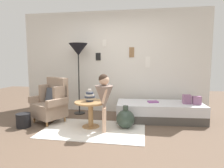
{
  "coord_description": "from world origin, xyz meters",
  "views": [
    {
      "loc": [
        0.83,
        -3.09,
        1.35
      ],
      "look_at": [
        0.15,
        0.95,
        0.85
      ],
      "focal_mm": 31.14,
      "sensor_mm": 36.0,
      "label": 1
    }
  ],
  "objects": [
    {
      "name": "ground_plane",
      "position": [
        0.0,
        0.0,
        0.0
      ],
      "size": [
        12.0,
        12.0,
        0.0
      ],
      "primitive_type": "plane",
      "color": "brown"
    },
    {
      "name": "pillow_mid",
      "position": [
        1.76,
        1.32,
        0.5
      ],
      "size": [
        0.17,
        0.14,
        0.2
      ],
      "primitive_type": "cube",
      "rotation": [
        0.0,
        0.0,
        0.12
      ],
      "color": "gray",
      "rests_on": "daybed"
    },
    {
      "name": "vase_striped",
      "position": [
        -0.25,
        0.63,
        0.63
      ],
      "size": [
        0.21,
        0.21,
        0.25
      ],
      "color": "#2D384C",
      "rests_on": "side_table"
    },
    {
      "name": "pillow_head",
      "position": [
        1.95,
        1.28,
        0.49
      ],
      "size": [
        0.18,
        0.14,
        0.18
      ],
      "primitive_type": "cube",
      "rotation": [
        0.0,
        0.0,
        0.13
      ],
      "color": "gray",
      "rests_on": "daybed"
    },
    {
      "name": "daybed",
      "position": [
        1.18,
        1.32,
        0.2
      ],
      "size": [
        1.95,
        0.94,
        0.4
      ],
      "color": "#4C4742",
      "rests_on": "ground"
    },
    {
      "name": "book_on_daybed",
      "position": [
        1.03,
        1.34,
        0.42
      ],
      "size": [
        0.26,
        0.22,
        0.03
      ],
      "primitive_type": "cube",
      "rotation": [
        0.0,
        0.0,
        0.32
      ],
      "color": "#925096",
      "rests_on": "daybed"
    },
    {
      "name": "demijohn_near",
      "position": [
        0.47,
        0.67,
        0.19
      ],
      "size": [
        0.37,
        0.37,
        0.46
      ],
      "color": "#2D3D33",
      "rests_on": "ground"
    },
    {
      "name": "person_child",
      "position": [
        0.09,
        0.4,
        0.7
      ],
      "size": [
        0.34,
        0.34,
        1.1
      ],
      "color": "#D8AD8E",
      "rests_on": "ground"
    },
    {
      "name": "magazine_basket",
      "position": [
        -1.58,
        0.38,
        0.14
      ],
      "size": [
        0.28,
        0.28,
        0.28
      ],
      "primitive_type": "cylinder",
      "color": "black",
      "rests_on": "ground"
    },
    {
      "name": "side_table",
      "position": [
        -0.23,
        0.61,
        0.39
      ],
      "size": [
        0.64,
        0.64,
        0.53
      ],
      "color": "tan",
      "rests_on": "ground"
    },
    {
      "name": "armchair",
      "position": [
        -1.18,
        0.83,
        0.44
      ],
      "size": [
        0.9,
        0.83,
        0.97
      ],
      "color": "#9E7042",
      "rests_on": "ground"
    },
    {
      "name": "gallery_wall",
      "position": [
        0.0,
        1.95,
        1.3
      ],
      "size": [
        4.8,
        0.12,
        2.6
      ],
      "color": "silver",
      "rests_on": "ground"
    },
    {
      "name": "floor_lamp",
      "position": [
        -0.79,
        1.55,
        1.56
      ],
      "size": [
        0.46,
        0.46,
        1.77
      ],
      "color": "black",
      "rests_on": "ground"
    },
    {
      "name": "rug",
      "position": [
        -0.13,
        0.46,
        0.01
      ],
      "size": [
        1.97,
        1.19,
        0.01
      ],
      "primitive_type": "cube",
      "color": "silver",
      "rests_on": "ground"
    }
  ]
}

